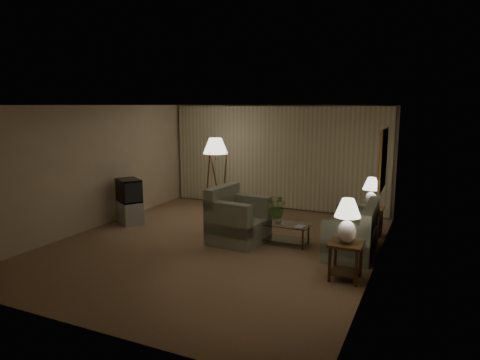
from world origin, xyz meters
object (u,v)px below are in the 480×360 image
coffee_table (285,231)px  tv_cabinet (130,212)px  crt_tv (129,190)px  table_lamp_near (347,217)px  vase (278,219)px  side_table_near (346,255)px  ottoman (244,214)px  sofa (352,233)px  side_table_far (370,216)px  floor_lamp (216,174)px  armchair (239,221)px  table_lamp_far (371,190)px

coffee_table → tv_cabinet: 3.78m
crt_tv → table_lamp_near: bearing=19.1°
coffee_table → vase: vase is taller
side_table_near → tv_cabinet: (-5.20, 1.24, -0.16)m
tv_cabinet → ottoman: bearing=56.5°
table_lamp_near → vase: table_lamp_near is taller
coffee_table → ottoman: ottoman is taller
sofa → side_table_far: 1.26m
floor_lamp → vase: floor_lamp is taller
armchair → tv_cabinet: armchair is taller
ottoman → side_table_near: bearing=-39.9°
table_lamp_far → tv_cabinet: bearing=-165.3°
table_lamp_near → ottoman: 3.70m
ottoman → table_lamp_near: bearing=-39.9°
table_lamp_near → table_lamp_far: (0.00, 2.60, -0.04)m
side_table_near → floor_lamp: bearing=142.8°
armchair → table_lamp_far: table_lamp_far is taller
side_table_near → tv_cabinet: size_ratio=0.72×
ottoman → armchair: bearing=-70.3°
side_table_far → coffee_table: bearing=-136.4°
side_table_near → crt_tv: crt_tv is taller
coffee_table → side_table_near: bearing=-41.5°
side_table_far → coffee_table: 1.96m
table_lamp_near → coffee_table: 2.03m
side_table_near → sofa: bearing=96.3°
armchair → crt_tv: bearing=90.6°
side_table_near → table_lamp_far: bearing=90.0°
sofa → ottoman: bearing=-112.2°
side_table_far → crt_tv: (-5.20, -1.36, 0.36)m
table_lamp_far → sofa: bearing=-96.8°
floor_lamp → sofa: bearing=-22.9°
side_table_near → ottoman: size_ratio=0.92×
side_table_near → ottoman: 3.62m
armchair → tv_cabinet: size_ratio=1.46×
floor_lamp → table_lamp_far: bearing=-4.5°
vase → side_table_far: bearing=40.8°
sofa → side_table_near: sofa is taller
table_lamp_near → tv_cabinet: 5.40m
armchair → coffee_table: size_ratio=1.25×
sofa → floor_lamp: floor_lamp is taller
sofa → vase: (-1.42, -0.10, 0.13)m
side_table_near → crt_tv: size_ratio=0.79×
sofa → ottoman: sofa is taller
tv_cabinet → ottoman: 2.65m
armchair → tv_cabinet: 2.91m
table_lamp_far → floor_lamp: floor_lamp is taller
armchair → side_table_near: armchair is taller
side_table_near → table_lamp_far: 2.66m
side_table_far → ottoman: side_table_far is taller
table_lamp_near → coffee_table: (-1.42, 1.25, -0.74)m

